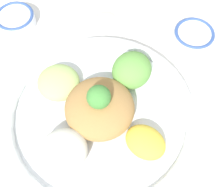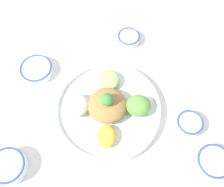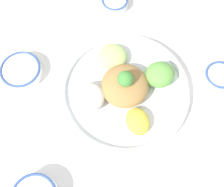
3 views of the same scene
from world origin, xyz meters
The scene contains 5 objects.
ground_plane centered at (0.00, 0.00, 0.00)m, with size 2.40×2.40×0.00m, color white.
salad_platter centered at (0.01, -0.01, 0.03)m, with size 0.37×0.37×0.12m.
sauce_bowl_red centered at (0.31, 0.08, 0.02)m, with size 0.09×0.09×0.03m.
sauce_bowl_dark centered at (0.11, -0.27, 0.02)m, with size 0.09×0.09×0.04m.
serving_spoon_main centered at (0.26, -0.10, 0.00)m, with size 0.09×0.12×0.01m.
Camera 1 is at (-0.23, 0.06, 0.57)m, focal length 50.00 mm.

